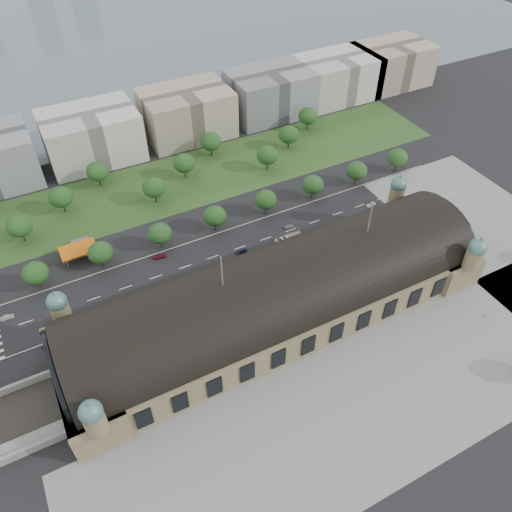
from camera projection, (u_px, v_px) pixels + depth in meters
name	position (u px, v px, depth m)	size (l,w,h in m)	color
ground	(277.00, 315.00, 177.75)	(900.00, 900.00, 0.00)	black
station	(278.00, 296.00, 170.68)	(150.00, 48.40, 44.30)	#867953
plaza_south	(376.00, 402.00, 152.84)	(190.00, 48.00, 0.12)	gray
plaza_east	(488.00, 229.00, 212.32)	(56.00, 100.00, 0.12)	gray
road_slab	(185.00, 267.00, 195.46)	(260.00, 26.00, 0.10)	black
grass_belt	(151.00, 190.00, 232.48)	(300.00, 45.00, 0.10)	#24491D
petrol_station	(80.00, 247.00, 199.58)	(14.00, 13.00, 5.05)	#DA630C
lake	(80.00, 39.00, 369.25)	(700.00, 320.00, 0.08)	slate
office_3	(92.00, 136.00, 244.89)	(45.00, 32.00, 24.00)	silver
office_4	(187.00, 113.00, 261.67)	(45.00, 32.00, 24.00)	#B6A68F
office_5	(270.00, 93.00, 278.45)	(45.00, 32.00, 24.00)	gray
office_6	(337.00, 77.00, 293.55)	(45.00, 32.00, 24.00)	silver
office_7	(391.00, 64.00, 306.98)	(45.00, 32.00, 24.00)	#B6A68F
tree_row_2	(35.00, 273.00, 182.53)	(9.60, 9.60, 11.52)	#2D2116
tree_row_3	(100.00, 253.00, 190.59)	(9.60, 9.60, 11.52)	#2D2116
tree_row_4	(160.00, 234.00, 198.64)	(9.60, 9.60, 11.52)	#2D2116
tree_row_5	(215.00, 216.00, 206.70)	(9.60, 9.60, 11.52)	#2D2116
tree_row_6	(266.00, 200.00, 214.75)	(9.60, 9.60, 11.52)	#2D2116
tree_row_7	(313.00, 185.00, 222.81)	(9.60, 9.60, 11.52)	#2D2116
tree_row_8	(357.00, 171.00, 230.86)	(9.60, 9.60, 11.52)	#2D2116
tree_row_9	(398.00, 158.00, 238.92)	(9.60, 9.60, 11.52)	#2D2116
tree_belt_3	(19.00, 226.00, 201.05)	(10.40, 10.40, 12.48)	#2D2116
tree_belt_4	(61.00, 197.00, 215.14)	(10.40, 10.40, 12.48)	#2D2116
tree_belt_5	(97.00, 172.00, 229.22)	(10.40, 10.40, 12.48)	#2D2116
tree_belt_6	(154.00, 188.00, 220.18)	(10.40, 10.40, 12.48)	#2D2116
tree_belt_7	(184.00, 163.00, 234.27)	(10.40, 10.40, 12.48)	#2D2116
tree_belt_8	(211.00, 142.00, 248.35)	(10.40, 10.40, 12.48)	#2D2116
tree_belt_9	(267.00, 155.00, 239.31)	(10.40, 10.40, 12.48)	#2D2116
tree_belt_10	(289.00, 134.00, 253.40)	(10.40, 10.40, 12.48)	#2D2116
tree_belt_11	(308.00, 116.00, 267.48)	(10.40, 10.40, 12.48)	#2D2116
traffic_car_1	(7.00, 317.00, 176.02)	(1.62, 4.63, 1.53)	#989AA1
traffic_car_2	(57.00, 329.00, 172.33)	(2.58, 5.59, 1.55)	black
traffic_car_3	(160.00, 256.00, 198.79)	(2.09, 5.13, 1.49)	maroon
traffic_car_4	(241.00, 251.00, 200.77)	(1.87, 4.65, 1.58)	#161B3F
traffic_car_5	(289.00, 227.00, 212.04)	(1.52, 4.37, 1.44)	#515458
traffic_car_6	(371.00, 205.00, 223.30)	(2.20, 4.77, 1.33)	white
parked_car_0	(48.00, 343.00, 167.76)	(1.73, 4.95, 1.63)	black
parked_car_1	(118.00, 316.00, 176.37)	(2.56, 5.55, 1.54)	maroon
parked_car_2	(148.00, 306.00, 180.12)	(1.93, 4.75, 1.38)	#1F1A4B
parked_car_3	(141.00, 310.00, 178.60)	(1.74, 4.32, 1.47)	#4F5055
parked_car_4	(177.00, 304.00, 180.65)	(1.70, 4.87, 1.60)	silver
parked_car_5	(201.00, 286.00, 187.11)	(2.31, 5.02, 1.39)	#95969D
parked_car_6	(143.00, 315.00, 176.66)	(2.20, 5.40, 1.57)	black
bus_west	(237.00, 261.00, 195.81)	(2.66, 11.35, 3.16)	#C94720
bus_mid	(288.00, 239.00, 205.00)	(2.82, 12.06, 3.36)	silver
bus_east	(282.00, 251.00, 199.95)	(2.64, 11.27, 3.14)	silver
pedestrian_0	(485.00, 316.00, 176.49)	(0.80, 0.46, 1.65)	gray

